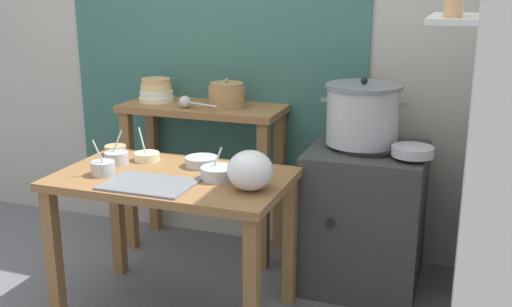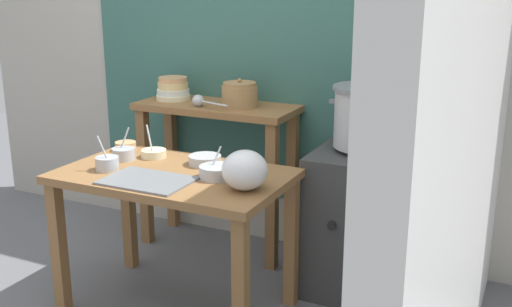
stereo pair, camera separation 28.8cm
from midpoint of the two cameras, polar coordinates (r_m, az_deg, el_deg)
name	(u,v)px [view 1 (the left image)]	position (r m, az deg, el deg)	size (l,w,h in m)	color
wall_back	(252,33)	(3.72, -2.65, 11.14)	(4.40, 0.12, 2.60)	#B2ADA3
wall_right	(488,61)	(2.56, 17.77, 8.20)	(0.30, 3.20, 2.60)	white
prep_table	(173,197)	(2.97, -10.47, -4.05)	(1.10, 0.66, 0.72)	olive
back_shelf_table	(203,142)	(3.67, -7.17, 1.07)	(0.96, 0.40, 0.90)	olive
stove_block	(365,216)	(3.33, 7.63, -5.87)	(0.60, 0.61, 0.78)	#383838
steamer_pot	(363,114)	(3.19, 7.37, 3.63)	(0.44, 0.40, 0.35)	#B7BABF
clay_pot	(227,95)	(3.54, -5.07, 5.41)	(0.21, 0.21, 0.17)	#A37A4C
bowl_stack_enamel	(156,91)	(3.77, -11.45, 5.72)	(0.21, 0.21, 0.14)	beige
ladle	(186,102)	(3.54, -8.83, 4.72)	(0.26, 0.11, 0.07)	#B7BABF
serving_tray	(149,184)	(2.81, -12.86, -2.84)	(0.40, 0.28, 0.01)	slate
plastic_bag	(250,170)	(2.67, -3.65, -1.63)	(0.20, 0.21, 0.18)	white
wide_pan	(413,151)	(3.04, 11.76, 0.17)	(0.20, 0.20, 0.05)	#B7BABF
prep_bowl_0	(103,167)	(3.01, -16.75, -1.29)	(0.11, 0.11, 0.17)	#B7BABF
prep_bowl_1	(115,150)	(3.34, -15.38, 0.32)	(0.11, 0.11, 0.05)	tan
prep_bowl_2	(116,157)	(3.17, -15.41, -0.37)	(0.12, 0.12, 0.17)	#B7BABF
prep_bowl_3	(218,173)	(2.83, -6.48, -1.82)	(0.16, 0.16, 0.15)	#B7BABF
prep_bowl_4	(202,161)	(3.05, -7.79, -0.74)	(0.16, 0.16, 0.05)	#B7BABF
prep_bowl_5	(147,156)	(3.19, -12.69, -0.25)	(0.13, 0.13, 0.17)	beige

